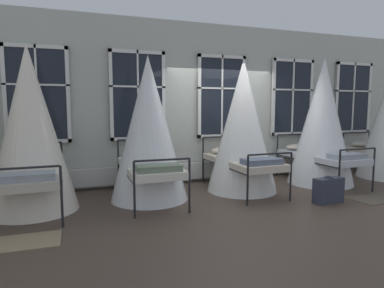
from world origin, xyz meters
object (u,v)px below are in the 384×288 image
cot_first (31,131)px  cot_third (243,128)px  suitcase_dark (328,190)px  cot_second (149,131)px  cot_fourth (322,123)px

cot_first → cot_third: (3.79, 0.04, -0.02)m
cot_first → suitcase_dark: (4.79, -1.26, -1.06)m
cot_first → cot_third: size_ratio=1.02×
cot_first → cot_second: (1.91, 0.04, -0.04)m
suitcase_dark → cot_third: bearing=122.3°
cot_second → cot_first: bearing=91.9°
cot_second → suitcase_dark: size_ratio=4.47×
cot_first → cot_fourth: size_ratio=0.97×
cot_first → suitcase_dark: cot_first is taller
cot_third → cot_fourth: (1.93, -0.01, 0.06)m
cot_fourth → suitcase_dark: size_ratio=4.72×
cot_fourth → suitcase_dark: (-0.93, -1.30, -1.10)m
cot_second → cot_fourth: 3.81m
cot_third → suitcase_dark: cot_third is taller
cot_second → suitcase_dark: bearing=-113.5°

